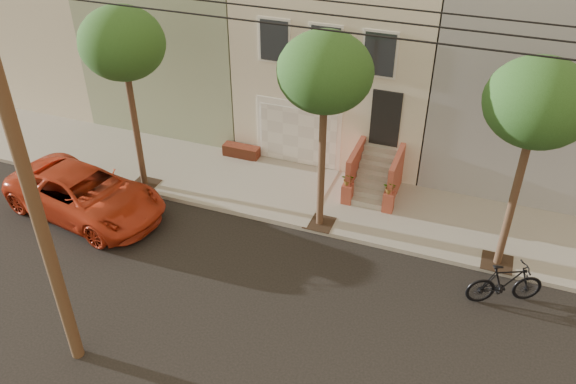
% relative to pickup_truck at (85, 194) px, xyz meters
% --- Properties ---
extents(ground, '(90.00, 90.00, 0.00)m').
position_rel_pickup_truck_xyz_m(ground, '(6.42, -1.91, -0.77)').
color(ground, black).
rests_on(ground, ground).
extents(sidewalk, '(40.00, 3.70, 0.15)m').
position_rel_pickup_truck_xyz_m(sidewalk, '(6.42, 3.44, -0.70)').
color(sidewalk, '#99968B').
rests_on(sidewalk, ground).
extents(house_row, '(33.10, 11.70, 7.00)m').
position_rel_pickup_truck_xyz_m(house_row, '(6.42, 9.28, 2.87)').
color(house_row, beige).
rests_on(house_row, sidewalk).
extents(tree_left, '(2.70, 2.57, 6.30)m').
position_rel_pickup_truck_xyz_m(tree_left, '(0.92, 1.99, 4.48)').
color(tree_left, '#2D2116').
rests_on(tree_left, sidewalk).
extents(tree_mid, '(2.70, 2.57, 6.30)m').
position_rel_pickup_truck_xyz_m(tree_mid, '(7.42, 1.99, 4.48)').
color(tree_mid, '#2D2116').
rests_on(tree_mid, sidewalk).
extents(tree_right, '(2.70, 2.57, 6.30)m').
position_rel_pickup_truck_xyz_m(tree_right, '(12.92, 1.99, 4.48)').
color(tree_right, '#2D2116').
rests_on(tree_right, sidewalk).
extents(pickup_truck, '(5.92, 3.47, 1.55)m').
position_rel_pickup_truck_xyz_m(pickup_truck, '(0.00, 0.00, 0.00)').
color(pickup_truck, '#B13118').
rests_on(pickup_truck, ground).
extents(motorcycle, '(2.18, 1.44, 1.28)m').
position_rel_pickup_truck_xyz_m(motorcycle, '(13.14, 0.55, -0.14)').
color(motorcycle, black).
rests_on(motorcycle, ground).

